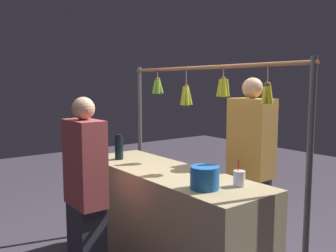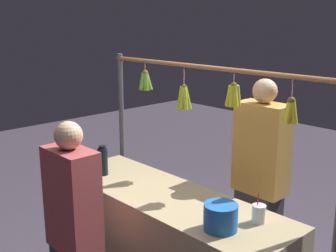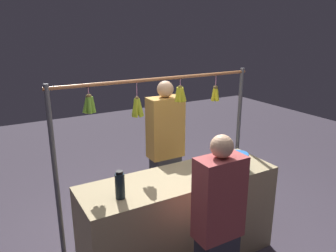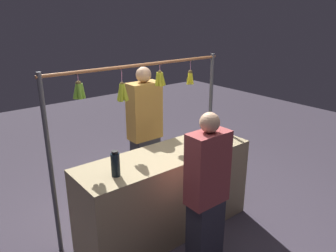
% 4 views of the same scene
% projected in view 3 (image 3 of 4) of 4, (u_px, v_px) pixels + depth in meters
% --- Properties ---
extents(market_counter, '(1.91, 0.60, 0.91)m').
position_uv_depth(market_counter, '(180.00, 219.00, 3.21)').
color(market_counter, tan).
rests_on(market_counter, ground).
extents(display_rack, '(2.15, 0.12, 1.81)m').
position_uv_depth(display_rack, '(158.00, 129.00, 3.29)').
color(display_rack, '#4C4C51').
rests_on(display_rack, ground).
extents(water_bottle, '(0.08, 0.08, 0.24)m').
position_uv_depth(water_bottle, '(120.00, 185.00, 2.66)').
color(water_bottle, black).
rests_on(water_bottle, market_counter).
extents(blue_bucket, '(0.20, 0.20, 0.16)m').
position_uv_depth(blue_bucket, '(238.00, 161.00, 3.23)').
color(blue_bucket, '#1E5EAE').
rests_on(blue_bucket, market_counter).
extents(drink_cup, '(0.08, 0.08, 0.18)m').
position_uv_depth(drink_cup, '(230.00, 153.00, 3.48)').
color(drink_cup, silver).
rests_on(drink_cup, market_counter).
extents(vendor_person, '(0.40, 0.22, 1.69)m').
position_uv_depth(vendor_person, '(165.00, 154.00, 3.84)').
color(vendor_person, '#2D2D38').
rests_on(vendor_person, ground).
extents(customer_person, '(0.37, 0.20, 1.54)m').
position_uv_depth(customer_person, '(218.00, 232.00, 2.50)').
color(customer_person, '#2D2D38').
rests_on(customer_person, ground).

